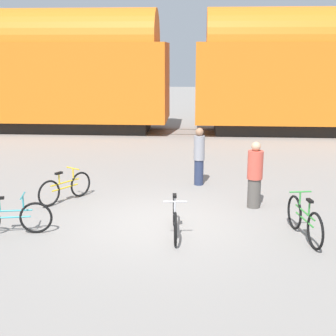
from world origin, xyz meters
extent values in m
plane|color=gray|center=(0.00, 0.00, 0.00)|extent=(80.00, 80.00, 0.00)
cube|color=black|center=(-6.29, 11.92, 0.28)|extent=(9.47, 2.36, 0.55)
cube|color=orange|center=(-6.29, 11.92, 2.29)|extent=(11.28, 3.15, 3.49)
cylinder|color=orange|center=(-6.29, 11.92, 4.04)|extent=(10.38, 2.99, 2.99)
cube|color=black|center=(6.29, 11.92, 0.28)|extent=(9.47, 2.36, 0.55)
cube|color=orange|center=(6.29, 11.92, 2.29)|extent=(11.28, 3.15, 3.49)
cylinder|color=orange|center=(6.29, 11.92, 4.04)|extent=(10.38, 2.99, 2.99)
cube|color=#4C4238|center=(0.00, 11.21, 0.01)|extent=(35.86, 0.07, 0.01)
cube|color=#4C4238|center=(0.00, 12.64, 0.01)|extent=(35.86, 0.07, 0.01)
torus|color=black|center=(0.41, -1.17, 0.33)|extent=(0.10, 0.66, 0.66)
torus|color=black|center=(0.33, -0.10, 0.33)|extent=(0.10, 0.66, 0.66)
cylinder|color=silver|center=(0.37, -0.63, 0.50)|extent=(0.11, 0.95, 0.04)
cylinder|color=silver|center=(0.37, -0.63, 0.36)|extent=(0.10, 0.86, 0.04)
cylinder|color=silver|center=(0.36, -0.45, 0.64)|extent=(0.04, 0.04, 0.28)
cube|color=black|center=(0.36, -0.45, 0.77)|extent=(0.09, 0.21, 0.05)
cylinder|color=silver|center=(0.39, -0.93, 0.65)|extent=(0.04, 0.04, 0.31)
cylinder|color=silver|center=(0.39, -0.93, 0.80)|extent=(0.46, 0.07, 0.03)
torus|color=black|center=(2.88, -0.13, 0.36)|extent=(0.18, 0.72, 0.73)
torus|color=black|center=(3.07, -1.18, 0.36)|extent=(0.18, 0.72, 0.73)
cylinder|color=#338C38|center=(2.97, -0.66, 0.55)|extent=(0.20, 0.93, 0.04)
cylinder|color=#338C38|center=(2.97, -0.66, 0.40)|extent=(0.19, 0.84, 0.04)
cylinder|color=#338C38|center=(3.00, -0.84, 0.70)|extent=(0.04, 0.04, 0.30)
cube|color=black|center=(3.00, -0.84, 0.85)|extent=(0.11, 0.21, 0.05)
cylinder|color=#338C38|center=(2.92, -0.37, 0.72)|extent=(0.04, 0.04, 0.34)
cylinder|color=#338C38|center=(2.92, -0.37, 0.89)|extent=(0.46, 0.11, 0.03)
torus|color=black|center=(-2.19, 1.78, 0.33)|extent=(0.41, 0.57, 0.66)
torus|color=black|center=(-2.75, 0.94, 0.33)|extent=(0.41, 0.57, 0.66)
cylinder|color=gold|center=(-2.47, 1.36, 0.49)|extent=(0.52, 0.76, 0.04)
cylinder|color=gold|center=(-2.47, 1.36, 0.36)|extent=(0.48, 0.69, 0.04)
cylinder|color=gold|center=(-2.57, 1.21, 0.63)|extent=(0.04, 0.04, 0.27)
cube|color=black|center=(-2.57, 1.21, 0.77)|extent=(0.18, 0.21, 0.05)
cylinder|color=gold|center=(-2.32, 1.59, 0.65)|extent=(0.04, 0.04, 0.30)
cylinder|color=gold|center=(-2.32, 1.59, 0.80)|extent=(0.40, 0.28, 0.03)
torus|color=black|center=(-2.48, -0.75, 0.34)|extent=(0.67, 0.18, 0.67)
cylinder|color=teal|center=(-2.99, -0.85, 0.51)|extent=(0.90, 0.21, 0.04)
cylinder|color=teal|center=(-2.99, -0.85, 0.37)|extent=(0.82, 0.19, 0.04)
cylinder|color=teal|center=(-2.71, -0.80, 0.66)|extent=(0.04, 0.04, 0.31)
cylinder|color=teal|center=(-2.71, -0.80, 0.82)|extent=(0.12, 0.46, 0.03)
cylinder|color=#514C47|center=(2.18, 1.23, 0.36)|extent=(0.31, 0.31, 0.71)
cylinder|color=#CC4C3D|center=(2.18, 1.23, 1.05)|extent=(0.37, 0.37, 0.68)
sphere|color=tan|center=(2.18, 1.23, 1.50)|extent=(0.22, 0.22, 0.22)
cylinder|color=#283351|center=(0.85, 3.10, 0.36)|extent=(0.26, 0.26, 0.72)
cylinder|color=gray|center=(0.85, 3.10, 1.06)|extent=(0.30, 0.30, 0.68)
sphere|color=#A37556|center=(0.85, 3.10, 1.51)|extent=(0.22, 0.22, 0.22)
camera|label=1|loc=(0.85, -9.63, 3.67)|focal=50.00mm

